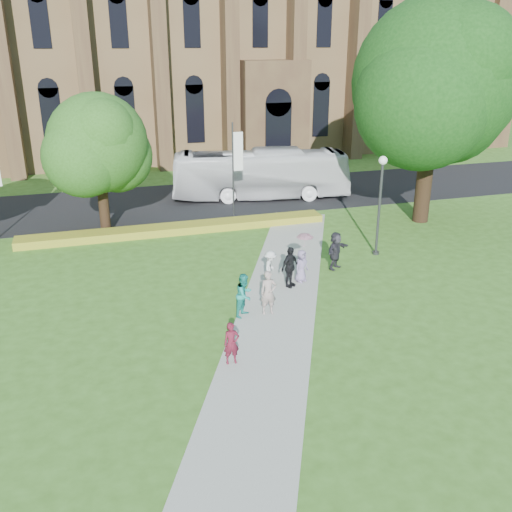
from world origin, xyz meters
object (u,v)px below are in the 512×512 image
object	(u,v)px
streetlamp	(380,194)
pedestrian_0	(231,343)
tour_coach	(261,174)
large_tree	(435,82)

from	to	relation	value
streetlamp	pedestrian_0	xyz separation A→B (m)	(-10.10, -8.36, -2.48)
streetlamp	pedestrian_0	distance (m)	13.35
streetlamp	pedestrian_0	world-z (taller)	streetlamp
tour_coach	pedestrian_0	bearing A→B (deg)	170.49
streetlamp	tour_coach	distance (m)	12.98
large_tree	tour_coach	bearing A→B (deg)	134.31
streetlamp	large_tree	size ratio (longest dim) A/B	0.40
tour_coach	pedestrian_0	size ratio (longest dim) A/B	8.06
streetlamp	tour_coach	size ratio (longest dim) A/B	0.42
tour_coach	pedestrian_0	distance (m)	22.38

